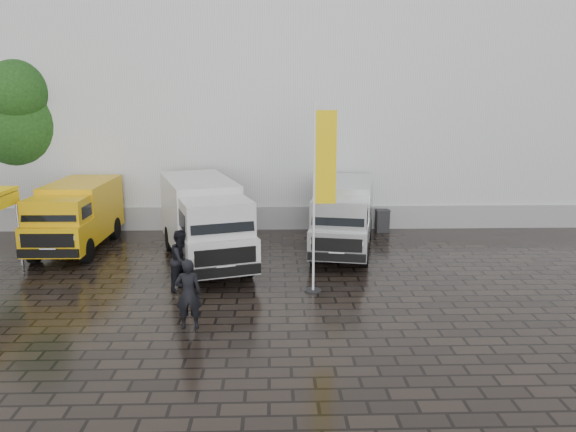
% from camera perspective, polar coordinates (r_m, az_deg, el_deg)
% --- Properties ---
extents(ground, '(120.00, 120.00, 0.00)m').
position_cam_1_polar(ground, '(16.85, -0.24, -7.73)').
color(ground, black).
rests_on(ground, ground).
extents(exhibition_hall, '(44.00, 16.00, 12.00)m').
position_cam_1_polar(exhibition_hall, '(31.92, 2.70, 12.71)').
color(exhibition_hall, silver).
rests_on(exhibition_hall, ground).
extents(hall_plinth, '(44.00, 0.15, 1.00)m').
position_cam_1_polar(hall_plinth, '(24.47, 3.98, -0.17)').
color(hall_plinth, gray).
rests_on(hall_plinth, ground).
extents(van_yellow, '(2.15, 5.40, 2.48)m').
position_cam_1_polar(van_yellow, '(22.49, -20.72, -0.13)').
color(van_yellow, '#EAAE0C').
rests_on(van_yellow, ground).
extents(van_white, '(4.01, 6.86, 2.82)m').
position_cam_1_polar(van_white, '(19.63, -8.50, -0.68)').
color(van_white, silver).
rests_on(van_white, ground).
extents(van_silver, '(3.08, 6.11, 2.53)m').
position_cam_1_polar(van_silver, '(21.01, 5.69, -0.14)').
color(van_silver, silver).
rests_on(van_silver, ground).
extents(flagpole, '(0.88, 0.50, 5.56)m').
position_cam_1_polar(flagpole, '(16.18, 3.33, 2.92)').
color(flagpole, black).
rests_on(flagpole, ground).
extents(tree, '(4.14, 4.19, 7.44)m').
position_cam_1_polar(tree, '(27.41, -25.32, 9.06)').
color(tree, black).
rests_on(tree, ground).
extents(wheelie_bin, '(0.58, 0.58, 0.95)m').
position_cam_1_polar(wheelie_bin, '(24.28, 9.57, -0.47)').
color(wheelie_bin, black).
rests_on(wheelie_bin, ground).
extents(person_front, '(0.68, 0.47, 1.81)m').
position_cam_1_polar(person_front, '(14.31, -10.09, -7.80)').
color(person_front, black).
rests_on(person_front, ground).
extents(person_tent, '(1.01, 1.10, 1.83)m').
position_cam_1_polar(person_tent, '(17.14, -10.73, -4.39)').
color(person_tent, black).
rests_on(person_tent, ground).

